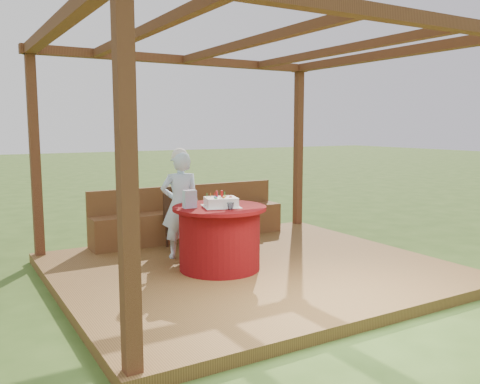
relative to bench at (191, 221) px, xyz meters
name	(u,v)px	position (x,y,z in m)	size (l,w,h in m)	color
ground	(250,275)	(0.00, -1.72, -0.38)	(60.00, 60.00, 0.00)	#33501A
deck	(250,270)	(0.00, -1.72, -0.32)	(4.50, 4.00, 0.12)	brown
pergola	(251,75)	(0.00, -1.72, 2.02)	(4.50, 4.00, 2.72)	brown
bench	(191,221)	(0.00, 0.00, 0.00)	(3.00, 0.42, 0.80)	brown
table	(220,237)	(-0.39, -1.66, 0.12)	(1.11, 1.11, 0.76)	maroon
chair	(179,215)	(-0.36, -0.42, 0.20)	(0.45, 0.45, 0.85)	#321D10
elderly_woman	(180,203)	(-0.57, -0.93, 0.45)	(0.57, 0.45, 1.42)	#9FCCED
birthday_cake	(221,202)	(-0.39, -1.68, 0.55)	(0.51, 0.51, 0.18)	white
gift_bag	(190,199)	(-0.74, -1.59, 0.60)	(0.15, 0.09, 0.21)	#D68ABC
drinking_glass	(230,206)	(-0.39, -1.92, 0.53)	(0.09, 0.09, 0.08)	silver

